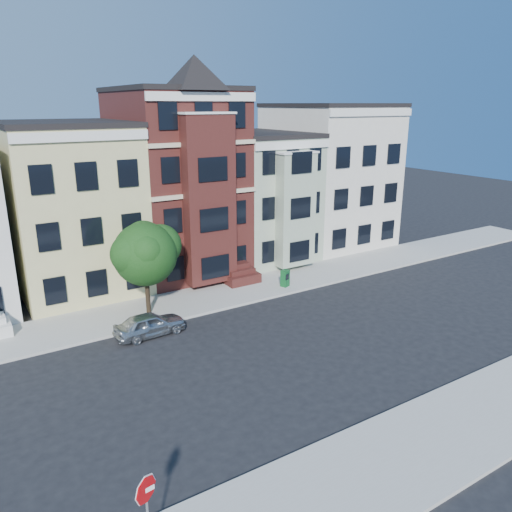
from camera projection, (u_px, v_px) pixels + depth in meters
ground at (303, 347)px, 24.03m from camera, size 120.00×120.00×0.00m
far_sidewalk at (223, 295)px, 30.48m from camera, size 60.00×4.00×0.15m
near_sidewalk at (442, 435)px, 17.55m from camera, size 60.00×4.00×0.15m
house_yellow at (71, 210)px, 30.71m from camera, size 7.00×9.00×10.00m
house_brown at (176, 184)px, 34.00m from camera, size 7.00×9.00×12.00m
house_green at (256, 197)px, 37.76m from camera, size 6.00×9.00×9.00m
house_cream at (328, 177)px, 41.04m from camera, size 8.00×9.00×11.00m
street_tree at (145, 258)px, 26.74m from camera, size 6.02×6.02×6.32m
parked_car at (150, 324)px, 25.12m from camera, size 3.64×1.60×1.22m
newspaper_box at (285, 278)px, 31.54m from camera, size 0.61×0.58×1.06m
stop_sign at (147, 512)px, 12.36m from camera, size 0.78×0.22×2.81m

